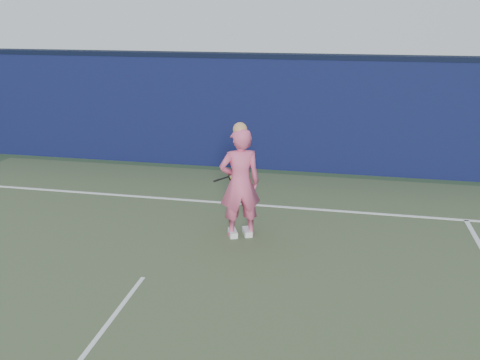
# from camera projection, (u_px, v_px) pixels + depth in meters

# --- Properties ---
(ground) EXTENTS (80.00, 80.00, 0.00)m
(ground) POSITION_uv_depth(u_px,v_px,m) (112.00, 319.00, 6.06)
(ground) COLOR #31492D
(ground) RESTS_ON ground
(backstop_wall) EXTENTS (24.00, 0.40, 2.50)m
(backstop_wall) POSITION_uv_depth(u_px,v_px,m) (229.00, 113.00, 11.70)
(backstop_wall) COLOR #0D1639
(backstop_wall) RESTS_ON ground
(wall_cap) EXTENTS (24.00, 0.42, 0.10)m
(wall_cap) POSITION_uv_depth(u_px,v_px,m) (229.00, 55.00, 11.29)
(wall_cap) COLOR black
(wall_cap) RESTS_ON backstop_wall
(player) EXTENTS (0.77, 0.65, 1.88)m
(player) POSITION_uv_depth(u_px,v_px,m) (240.00, 183.00, 8.02)
(player) COLOR #E45882
(player) RESTS_ON ground
(racket) EXTENTS (0.49, 0.23, 0.27)m
(racket) POSITION_uv_depth(u_px,v_px,m) (234.00, 175.00, 8.43)
(racket) COLOR black
(racket) RESTS_ON ground
(court_lines) EXTENTS (11.00, 12.04, 0.01)m
(court_lines) POSITION_uv_depth(u_px,v_px,m) (99.00, 335.00, 5.75)
(court_lines) COLOR white
(court_lines) RESTS_ON court_surface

